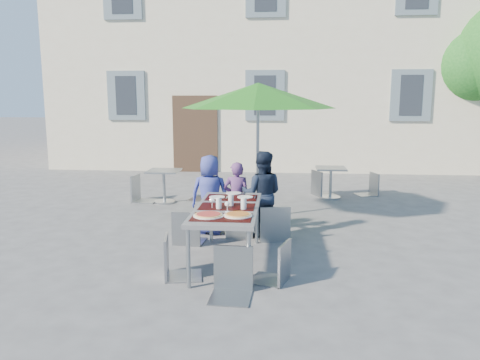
# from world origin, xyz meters

# --- Properties ---
(ground) EXTENTS (90.00, 90.00, 0.00)m
(ground) POSITION_xyz_m (0.00, 0.00, 0.00)
(ground) COLOR #4C4C4E
(ground) RESTS_ON ground
(building) EXTENTS (13.60, 8.20, 11.10)m
(building) POSITION_xyz_m (-0.00, 11.50, 4.85)
(building) COLOR beige
(building) RESTS_ON ground
(dining_table) EXTENTS (0.80, 1.85, 0.76)m
(dining_table) POSITION_xyz_m (-0.20, -0.08, 0.70)
(dining_table) COLOR #45464A
(dining_table) RESTS_ON ground
(pizza_near_left) EXTENTS (0.36, 0.36, 0.03)m
(pizza_near_left) POSITION_xyz_m (-0.36, -0.59, 0.77)
(pizza_near_left) COLOR white
(pizza_near_left) RESTS_ON dining_table
(pizza_near_right) EXTENTS (0.34, 0.34, 0.03)m
(pizza_near_right) POSITION_xyz_m (-0.02, -0.55, 0.77)
(pizza_near_right) COLOR white
(pizza_near_right) RESTS_ON dining_table
(glassware) EXTENTS (0.47, 0.40, 0.15)m
(glassware) POSITION_xyz_m (-0.17, -0.17, 0.83)
(glassware) COLOR silver
(glassware) RESTS_ON dining_table
(place_settings) EXTENTS (0.65, 0.51, 0.01)m
(place_settings) POSITION_xyz_m (-0.20, 0.57, 0.76)
(place_settings) COLOR white
(place_settings) RESTS_ON dining_table
(child_0) EXTENTS (0.63, 0.43, 1.26)m
(child_0) POSITION_xyz_m (-0.63, 1.24, 0.63)
(child_0) COLOR #333C8E
(child_0) RESTS_ON ground
(child_1) EXTENTS (0.43, 0.29, 1.16)m
(child_1) POSITION_xyz_m (-0.20, 1.23, 0.58)
(child_1) COLOR #5A336A
(child_1) RESTS_ON ground
(child_2) EXTENTS (0.66, 0.40, 1.33)m
(child_2) POSITION_xyz_m (0.20, 1.17, 0.67)
(child_2) COLOR #172032
(child_2) RESTS_ON ground
(chair_0) EXTENTS (0.46, 0.47, 0.96)m
(chair_0) POSITION_xyz_m (-0.87, 0.66, 0.56)
(chair_0) COLOR gray
(chair_0) RESTS_ON ground
(chair_1) EXTENTS (0.48, 0.48, 0.94)m
(chair_1) POSITION_xyz_m (-0.15, 1.08, 0.55)
(chair_1) COLOR #949B9F
(chair_1) RESTS_ON ground
(chair_2) EXTENTS (0.54, 0.54, 1.03)m
(chair_2) POSITION_xyz_m (0.39, 0.96, 0.61)
(chair_2) COLOR gray
(chair_2) RESTS_ON ground
(chair_3) EXTENTS (0.50, 0.50, 0.96)m
(chair_3) POSITION_xyz_m (-0.76, -0.63, 0.56)
(chair_3) COLOR gray
(chair_3) RESTS_ON ground
(chair_4) EXTENTS (0.52, 0.52, 0.93)m
(chair_4) POSITION_xyz_m (0.45, -0.67, 0.54)
(chair_4) COLOR gray
(chair_4) RESTS_ON ground
(chair_5) EXTENTS (0.46, 0.46, 0.99)m
(chair_5) POSITION_xyz_m (-0.03, -1.07, 0.58)
(chair_5) COLOR gray
(chair_5) RESTS_ON ground
(patio_umbrella) EXTENTS (2.68, 2.68, 2.39)m
(patio_umbrella) POSITION_xyz_m (0.07, 2.28, 2.15)
(patio_umbrella) COLOR #B4B6BC
(patio_umbrella) RESTS_ON ground
(cafe_table_0) EXTENTS (0.63, 0.63, 0.68)m
(cafe_table_0) POSITION_xyz_m (-1.90, 3.36, 0.44)
(cafe_table_0) COLOR #B4B6BC
(cafe_table_0) RESTS_ON ground
(bg_chair_l_0) EXTENTS (0.51, 0.51, 1.05)m
(bg_chair_l_0) POSITION_xyz_m (-2.43, 3.44, 0.62)
(bg_chair_l_0) COLOR #8F959A
(bg_chair_l_0) RESTS_ON ground
(bg_chair_r_0) EXTENTS (0.58, 0.57, 1.06)m
(bg_chair_r_0) POSITION_xyz_m (-1.09, 3.66, 0.63)
(bg_chair_r_0) COLOR gray
(bg_chair_r_0) RESTS_ON ground
(cafe_table_1) EXTENTS (0.62, 0.62, 0.67)m
(cafe_table_1) POSITION_xyz_m (1.55, 4.11, 0.43)
(cafe_table_1) COLOR #B4B6BC
(cafe_table_1) RESTS_ON ground
(bg_chair_l_1) EXTENTS (0.63, 0.62, 1.06)m
(bg_chair_l_1) POSITION_xyz_m (1.37, 4.34, 0.63)
(bg_chair_l_1) COLOR gray
(bg_chair_l_1) RESTS_ON ground
(bg_chair_r_1) EXTENTS (0.52, 0.52, 0.94)m
(bg_chair_r_1) POSITION_xyz_m (2.46, 4.52, 0.55)
(bg_chair_r_1) COLOR gray
(bg_chair_r_1) RESTS_ON ground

